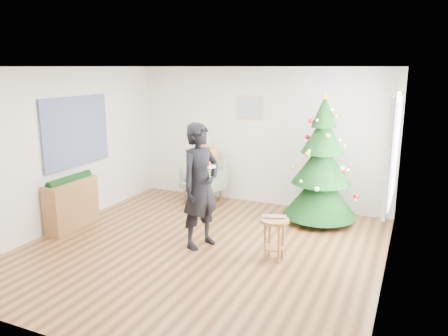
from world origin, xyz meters
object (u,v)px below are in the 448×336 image
at_px(christmas_tree, 322,165).
at_px(standing_man, 201,186).
at_px(armchair, 205,184).
at_px(stool, 274,239).
at_px(console, 72,204).

relative_size(christmas_tree, standing_man, 1.21).
relative_size(christmas_tree, armchair, 2.25).
height_order(stool, console, console).
xyz_separation_m(stool, armchair, (-2.03, 1.96, 0.06)).
xyz_separation_m(christmas_tree, standing_man, (-1.39, -1.73, -0.09)).
relative_size(stool, standing_man, 0.32).
bearing_deg(armchair, christmas_tree, 16.04).
bearing_deg(armchair, standing_man, -44.14).
bearing_deg(stool, console, -176.96).
relative_size(stool, console, 0.59).
distance_m(christmas_tree, stool, 1.91).
height_order(christmas_tree, console, christmas_tree).
bearing_deg(standing_man, stool, -71.38).
bearing_deg(christmas_tree, console, -152.03).
distance_m(christmas_tree, armchair, 2.38).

